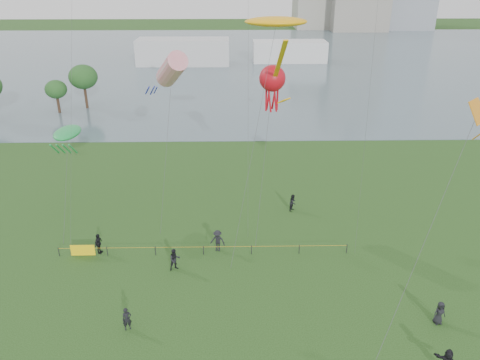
{
  "coord_description": "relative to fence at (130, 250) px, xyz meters",
  "views": [
    {
      "loc": [
        -0.59,
        -20.47,
        22.06
      ],
      "look_at": [
        0.0,
        10.0,
        8.0
      ],
      "focal_mm": 35.0,
      "sensor_mm": 36.0,
      "label": 1
    }
  ],
  "objects": [
    {
      "name": "spectator_f",
      "position": [
        1.54,
        -8.71,
        0.28
      ],
      "size": [
        0.72,
        0.6,
        1.67
      ],
      "primitive_type": "imported",
      "rotation": [
        0.0,
        0.0,
        0.39
      ],
      "color": "black",
      "rests_on": "ground_plane"
    },
    {
      "name": "kite_delta",
      "position": [
        22.18,
        -7.94,
        13.15
      ],
      "size": [
        9.83,
        11.27,
        15.1
      ],
      "rotation": [
        0.0,
        0.0,
        -0.17
      ],
      "color": "#3F3F42"
    },
    {
      "name": "spectator_b",
      "position": [
        7.29,
        0.58,
        0.42
      ],
      "size": [
        1.4,
        1.03,
        1.95
      ],
      "primitive_type": "imported",
      "rotation": [
        0.0,
        0.0,
        -0.26
      ],
      "color": "black",
      "rests_on": "ground_plane"
    },
    {
      "name": "kite_octopus",
      "position": [
        12.13,
        7.6,
        12.45
      ],
      "size": [
        2.8,
        7.75,
        14.24
      ],
      "rotation": [
        0.0,
        0.0,
        -0.26
      ],
      "color": "#3F3F42"
    },
    {
      "name": "pavilion_right",
      "position": [
        23.11,
        85.5,
        1.95
      ],
      "size": [
        18.0,
        7.0,
        5.0
      ],
      "primitive_type": "cube",
      "color": "silver",
      "rests_on": "ground_plane"
    },
    {
      "name": "spectator_g",
      "position": [
        14.51,
        7.61,
        0.3
      ],
      "size": [
        0.99,
        1.05,
        1.71
      ],
      "primitive_type": "imported",
      "rotation": [
        0.0,
        0.0,
        1.02
      ],
      "color": "black",
      "rests_on": "ground_plane"
    },
    {
      "name": "kite_creature",
      "position": [
        -6.63,
        8.3,
        7.38
      ],
      "size": [
        2.28,
        8.53,
        8.38
      ],
      "rotation": [
        0.0,
        0.0,
        -0.37
      ],
      "color": "#3F3F42"
    },
    {
      "name": "lake",
      "position": [
        9.11,
        87.5,
        -0.53
      ],
      "size": [
        400.0,
        120.0,
        0.08
      ],
      "primitive_type": "cube",
      "color": "slate",
      "rests_on": "ground_plane"
    },
    {
      "name": "fence",
      "position": [
        0.0,
        0.0,
        0.0
      ],
      "size": [
        24.07,
        0.07,
        1.05
      ],
      "color": "black",
      "rests_on": "ground_plane"
    },
    {
      "name": "spectator_d",
      "position": [
        22.37,
        -8.54,
        0.3
      ],
      "size": [
        0.93,
        0.69,
        1.71
      ],
      "primitive_type": "imported",
      "rotation": [
        0.0,
        0.0,
        0.19
      ],
      "color": "black",
      "rests_on": "ground_plane"
    },
    {
      "name": "kite_stingray",
      "position": [
        12.28,
        7.37,
        17.16
      ],
      "size": [
        6.53,
        11.13,
        18.2
      ],
      "rotation": [
        0.0,
        0.0,
        -0.01
      ],
      "color": "#3F3F42"
    },
    {
      "name": "kite_windsock",
      "position": [
        3.16,
        9.63,
        12.89
      ],
      "size": [
        4.29,
        8.87,
        15.4
      ],
      "rotation": [
        0.0,
        0.0,
        -0.04
      ],
      "color": "#3F3F42"
    },
    {
      "name": "spectator_c",
      "position": [
        -2.65,
        0.42,
        0.35
      ],
      "size": [
        0.69,
        1.14,
        1.81
      ],
      "primitive_type": "imported",
      "rotation": [
        0.0,
        0.0,
        1.33
      ],
      "color": "black",
      "rests_on": "ground_plane"
    },
    {
      "name": "pavilion_left",
      "position": [
        -2.89,
        82.5,
        2.45
      ],
      "size": [
        22.0,
        8.0,
        6.0
      ],
      "primitive_type": "cube",
      "color": "silver",
      "rests_on": "ground_plane"
    },
    {
      "name": "spectator_a",
      "position": [
        3.97,
        -2.04,
        0.37
      ],
      "size": [
        1.11,
        1.01,
        1.85
      ],
      "primitive_type": "imported",
      "rotation": [
        0.0,
        0.0,
        0.42
      ],
      "color": "black",
      "rests_on": "ground_plane"
    }
  ]
}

